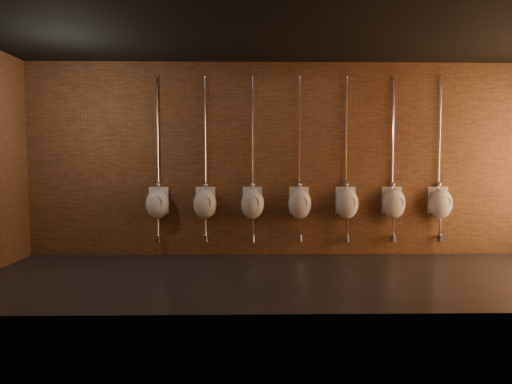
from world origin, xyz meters
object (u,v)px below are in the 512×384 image
(urinal_2, at_px, (252,203))
(urinal_5, at_px, (394,203))
(urinal_0, at_px, (157,203))
(urinal_4, at_px, (347,203))
(urinal_3, at_px, (300,203))
(urinal_1, at_px, (205,203))
(urinal_6, at_px, (440,202))

(urinal_2, bearing_deg, urinal_5, 0.00)
(urinal_0, relative_size, urinal_4, 1.00)
(urinal_2, height_order, urinal_3, same)
(urinal_5, bearing_deg, urinal_1, 180.00)
(urinal_3, bearing_deg, urinal_4, 0.00)
(urinal_1, relative_size, urinal_6, 1.00)
(urinal_4, distance_m, urinal_5, 0.78)
(urinal_4, height_order, urinal_5, same)
(urinal_1, distance_m, urinal_6, 3.90)
(urinal_1, height_order, urinal_6, same)
(urinal_6, bearing_deg, urinal_4, 180.00)
(urinal_0, height_order, urinal_1, same)
(urinal_6, bearing_deg, urinal_2, 180.00)
(urinal_4, xyz_separation_m, urinal_6, (1.56, 0.00, 0.00))
(urinal_1, distance_m, urinal_2, 0.78)
(urinal_0, bearing_deg, urinal_2, 0.00)
(urinal_3, bearing_deg, urinal_5, 0.00)
(urinal_0, distance_m, urinal_4, 3.12)
(urinal_2, bearing_deg, urinal_6, 0.00)
(urinal_6, bearing_deg, urinal_5, 180.00)
(urinal_0, relative_size, urinal_2, 1.00)
(urinal_1, bearing_deg, urinal_6, 0.00)
(urinal_4, relative_size, urinal_6, 1.00)
(urinal_4, distance_m, urinal_6, 1.56)
(urinal_1, distance_m, urinal_3, 1.56)
(urinal_3, bearing_deg, urinal_1, 180.00)
(urinal_0, height_order, urinal_2, same)
(urinal_0, relative_size, urinal_1, 1.00)
(urinal_2, relative_size, urinal_3, 1.00)
(urinal_1, xyz_separation_m, urinal_3, (1.56, 0.00, 0.00))
(urinal_1, xyz_separation_m, urinal_5, (3.12, 0.00, 0.00))
(urinal_2, height_order, urinal_4, same)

